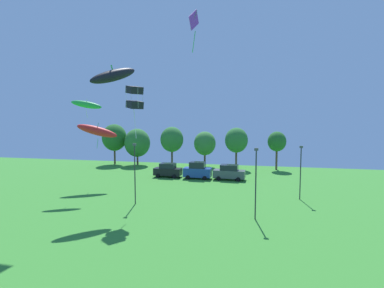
# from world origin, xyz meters

# --- Properties ---
(kite_flying_1) EXTENTS (1.95, 1.93, 5.34)m
(kite_flying_1) POSITION_xyz_m (-9.02, 29.37, 11.31)
(kite_flying_1) COLOR black
(kite_flying_3) EXTENTS (4.16, 5.37, 2.84)m
(kite_flying_3) POSITION_xyz_m (-11.97, 30.68, 13.76)
(kite_flying_3) COLOR black
(kite_flying_4) EXTENTS (5.52, 3.04, 3.60)m
(kite_flying_4) POSITION_xyz_m (-17.85, 37.29, 7.53)
(kite_flying_4) COLOR red
(kite_flying_5) EXTENTS (0.58, 1.64, 3.39)m
(kite_flying_5) POSITION_xyz_m (-1.99, 25.16, 16.96)
(kite_flying_5) COLOR purple
(kite_flying_8) EXTENTS (3.79, 1.99, 2.33)m
(kite_flying_8) POSITION_xyz_m (-17.35, 34.10, 10.89)
(kite_flying_8) COLOR green
(parked_car_leftmost) EXTENTS (4.29, 2.09, 2.19)m
(parked_car_leftmost) POSITION_xyz_m (-10.51, 45.45, 1.09)
(parked_car_leftmost) COLOR black
(parked_car_leftmost) RESTS_ON ground
(parked_car_second_from_left) EXTENTS (4.24, 2.11, 2.60)m
(parked_car_second_from_left) POSITION_xyz_m (-5.68, 45.17, 1.26)
(parked_car_second_from_left) COLOR #234299
(parked_car_second_from_left) RESTS_ON ground
(parked_car_third_from_left) EXTENTS (4.78, 2.25, 2.29)m
(parked_car_third_from_left) POSITION_xyz_m (-0.86, 45.35, 1.13)
(parked_car_third_from_left) COLOR #4C5156
(parked_car_third_from_left) RESTS_ON ground
(light_post_0) EXTENTS (0.36, 0.20, 6.56)m
(light_post_0) POSITION_xyz_m (-9.54, 30.35, 3.68)
(light_post_0) COLOR #2D2D33
(light_post_0) RESTS_ON ground
(light_post_1) EXTENTS (0.36, 0.20, 6.13)m
(light_post_1) POSITION_xyz_m (8.02, 36.11, 3.46)
(light_post_1) COLOR #2D2D33
(light_post_1) RESTS_ON ground
(light_post_2) EXTENTS (0.36, 0.20, 6.55)m
(light_post_2) POSITION_xyz_m (3.11, 28.13, 3.68)
(light_post_2) COLOR #2D2D33
(light_post_2) RESTS_ON ground
(treeline_tree_0) EXTENTS (4.88, 4.88, 8.07)m
(treeline_tree_0) POSITION_xyz_m (-24.92, 56.04, 5.37)
(treeline_tree_0) COLOR brown
(treeline_tree_0) RESTS_ON ground
(treeline_tree_1) EXTENTS (5.06, 5.06, 7.20)m
(treeline_tree_1) POSITION_xyz_m (-20.00, 56.00, 4.41)
(treeline_tree_1) COLOR brown
(treeline_tree_1) RESTS_ON ground
(treeline_tree_2) EXTENTS (4.35, 4.35, 7.63)m
(treeline_tree_2) POSITION_xyz_m (-12.68, 55.30, 5.22)
(treeline_tree_2) COLOR brown
(treeline_tree_2) RESTS_ON ground
(treeline_tree_3) EXTENTS (4.15, 4.15, 6.72)m
(treeline_tree_3) POSITION_xyz_m (-6.65, 57.13, 4.43)
(treeline_tree_3) COLOR brown
(treeline_tree_3) RESTS_ON ground
(treeline_tree_4) EXTENTS (4.13, 4.13, 7.54)m
(treeline_tree_4) POSITION_xyz_m (-0.55, 55.52, 5.25)
(treeline_tree_4) COLOR brown
(treeline_tree_4) RESTS_ON ground
(treeline_tree_5) EXTENTS (3.26, 3.26, 6.89)m
(treeline_tree_5) POSITION_xyz_m (6.61, 56.24, 5.05)
(treeline_tree_5) COLOR brown
(treeline_tree_5) RESTS_ON ground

